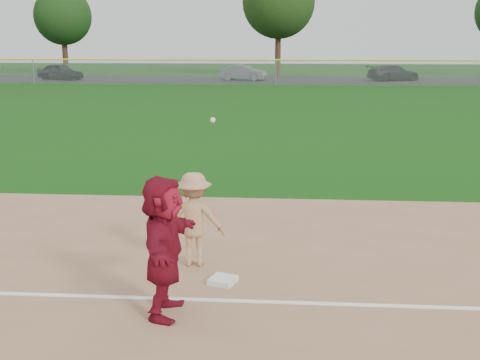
# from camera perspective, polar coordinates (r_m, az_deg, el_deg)

# --- Properties ---
(ground) EXTENTS (160.00, 160.00, 0.00)m
(ground) POSITION_cam_1_polar(r_m,az_deg,el_deg) (9.74, -0.67, -9.53)
(ground) COLOR #12440D
(ground) RESTS_ON ground
(foul_line) EXTENTS (60.00, 0.10, 0.01)m
(foul_line) POSITION_cam_1_polar(r_m,az_deg,el_deg) (9.00, -1.11, -11.36)
(foul_line) COLOR white
(foul_line) RESTS_ON infield_dirt
(parking_asphalt) EXTENTS (120.00, 10.00, 0.01)m
(parking_asphalt) POSITION_cam_1_polar(r_m,az_deg,el_deg) (55.07, 3.50, 9.45)
(parking_asphalt) COLOR black
(parking_asphalt) RESTS_ON ground
(first_base) EXTENTS (0.49, 0.49, 0.09)m
(first_base) POSITION_cam_1_polar(r_m,az_deg,el_deg) (9.60, -1.63, -9.48)
(first_base) COLOR white
(first_base) RESTS_ON infield_dirt
(base_runner) EXTENTS (0.63, 1.86, 1.99)m
(base_runner) POSITION_cam_1_polar(r_m,az_deg,el_deg) (8.31, -7.23, -6.27)
(base_runner) COLOR maroon
(base_runner) RESTS_ON infield_dirt
(car_left) EXTENTS (4.60, 3.03, 1.46)m
(car_left) POSITION_cam_1_polar(r_m,az_deg,el_deg) (57.43, -16.68, 9.82)
(car_left) COLOR black
(car_left) RESTS_ON parking_asphalt
(car_mid) EXTENTS (4.34, 2.38, 1.36)m
(car_mid) POSITION_cam_1_polar(r_m,az_deg,el_deg) (54.29, 0.34, 10.14)
(car_mid) COLOR #595C61
(car_mid) RESTS_ON parking_asphalt
(car_right) EXTENTS (5.10, 3.66, 1.37)m
(car_right) POSITION_cam_1_polar(r_m,az_deg,el_deg) (55.68, 14.35, 9.82)
(car_right) COLOR black
(car_right) RESTS_ON parking_asphalt
(first_base_play) EXTENTS (1.04, 0.60, 2.55)m
(first_base_play) POSITION_cam_1_polar(r_m,az_deg,el_deg) (10.11, -4.36, -3.72)
(first_base_play) COLOR #A1A1A3
(first_base_play) RESTS_ON infield_dirt
(outfield_fence) EXTENTS (110.00, 0.12, 110.00)m
(outfield_fence) POSITION_cam_1_polar(r_m,az_deg,el_deg) (48.97, 3.42, 11.25)
(outfield_fence) COLOR #999EA0
(outfield_fence) RESTS_ON ground
(tree_1) EXTENTS (5.80, 5.80, 8.75)m
(tree_1) POSITION_cam_1_polar(r_m,az_deg,el_deg) (66.02, -16.46, 14.66)
(tree_1) COLOR #362213
(tree_1) RESTS_ON ground
(tree_2) EXTENTS (7.00, 7.00, 10.58)m
(tree_2) POSITION_cam_1_polar(r_m,az_deg,el_deg) (60.52, 3.68, 16.49)
(tree_2) COLOR #382414
(tree_2) RESTS_ON ground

